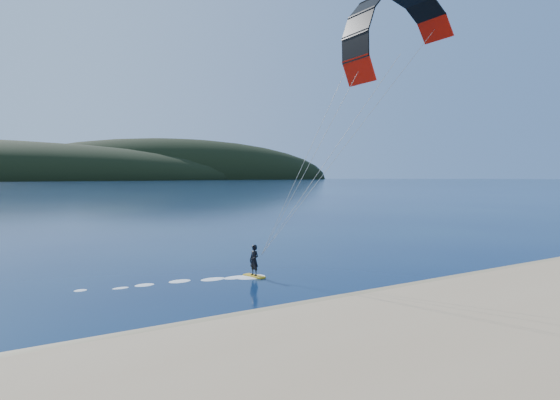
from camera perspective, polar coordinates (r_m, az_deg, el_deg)
ground at (r=19.21m, az=10.63°, el=-16.63°), size 1800.00×1800.00×0.00m
wet_sand at (r=22.56m, az=2.72°, el=-13.45°), size 220.00×2.50×0.10m
headland at (r=758.79m, az=-30.59°, el=2.10°), size 1200.00×310.00×140.00m
kitesurfer_near at (r=30.44m, az=13.86°, el=16.29°), size 22.47×8.16×17.57m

